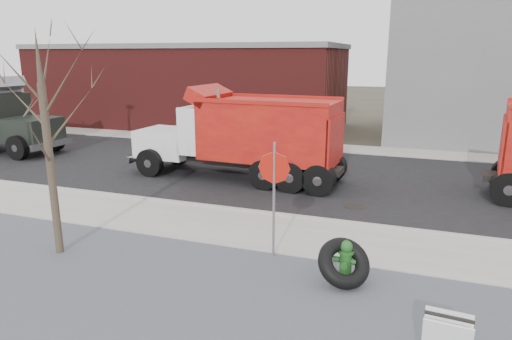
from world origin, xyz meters
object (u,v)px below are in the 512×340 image
at_px(dump_truck_red_b, 244,134).
at_px(fire_hydrant, 345,263).
at_px(stop_sign, 274,180).
at_px(truck_tire, 344,263).

bearing_deg(dump_truck_red_b, fire_hydrant, 128.26).
xyz_separation_m(fire_hydrant, stop_sign, (-1.76, 0.64, 1.45)).
bearing_deg(dump_truck_red_b, stop_sign, 119.40).
height_order(fire_hydrant, truck_tire, truck_tire).
distance_m(fire_hydrant, dump_truck_red_b, 8.48).
distance_m(stop_sign, dump_truck_red_b, 6.92).
xyz_separation_m(truck_tire, dump_truck_red_b, (-4.85, 6.98, 1.27)).
height_order(fire_hydrant, stop_sign, stop_sign).
distance_m(fire_hydrant, stop_sign, 2.37).
distance_m(truck_tire, dump_truck_red_b, 8.60).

